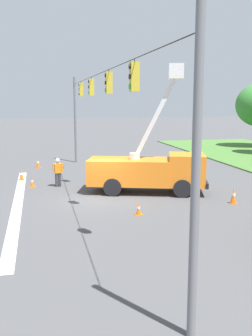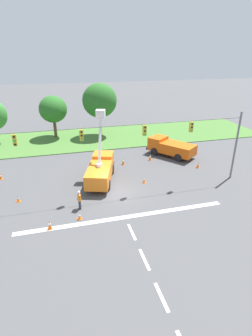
% 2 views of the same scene
% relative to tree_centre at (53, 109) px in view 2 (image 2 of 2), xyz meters
% --- Properties ---
extents(ground_plane, '(200.00, 200.00, 0.00)m').
position_rel_tree_centre_xyz_m(ground_plane, '(5.07, -19.97, -4.48)').
color(ground_plane, '#4C4C4F').
extents(grass_verge, '(56.00, 12.00, 0.10)m').
position_rel_tree_centre_xyz_m(grass_verge, '(5.07, -1.97, -4.43)').
color(grass_verge, '#477533').
rests_on(grass_verge, ground).
extents(lane_markings, '(17.60, 15.25, 0.01)m').
position_rel_tree_centre_xyz_m(lane_markings, '(5.07, -25.77, -4.48)').
color(lane_markings, silver).
rests_on(lane_markings, ground).
extents(signal_gantry, '(26.20, 0.33, 7.20)m').
position_rel_tree_centre_xyz_m(signal_gantry, '(5.04, -19.97, 0.10)').
color(signal_gantry, slate).
rests_on(signal_gantry, ground).
extents(tree_centre, '(4.23, 4.65, 6.53)m').
position_rel_tree_centre_xyz_m(tree_centre, '(0.00, 0.00, 0.00)').
color(tree_centre, brown).
rests_on(tree_centre, ground).
extents(tree_east, '(5.32, 4.96, 8.28)m').
position_rel_tree_centre_xyz_m(tree_east, '(7.11, -1.00, 1.17)').
color(tree_east, brown).
rests_on(tree_east, ground).
extents(utility_truck_bucket_lift, '(4.22, 7.10, 7.22)m').
position_rel_tree_centre_xyz_m(utility_truck_bucket_lift, '(4.33, -16.99, -3.07)').
color(utility_truck_bucket_lift, orange).
rests_on(utility_truck_bucket_lift, ground).
extents(utility_truck_support_near, '(5.68, 6.45, 2.19)m').
position_rel_tree_centre_xyz_m(utility_truck_support_near, '(14.39, -12.13, -3.30)').
color(utility_truck_support_near, '#D6560F').
rests_on(utility_truck_support_near, ground).
extents(road_worker, '(0.31, 0.64, 1.77)m').
position_rel_tree_centre_xyz_m(road_worker, '(1.58, -22.01, -3.48)').
color(road_worker, '#383842').
rests_on(road_worker, ground).
extents(traffic_cone_foreground_left, '(0.36, 0.36, 0.64)m').
position_rel_tree_centre_xyz_m(traffic_cone_foreground_left, '(1.39, -23.58, -4.17)').
color(traffic_cone_foreground_left, orange).
rests_on(traffic_cone_foreground_left, ground).
extents(traffic_cone_foreground_right, '(0.36, 0.36, 0.68)m').
position_rel_tree_centre_xyz_m(traffic_cone_foreground_right, '(-6.07, -13.96, -4.15)').
color(traffic_cone_foreground_right, orange).
rests_on(traffic_cone_foreground_right, ground).
extents(traffic_cone_mid_left, '(0.36, 0.36, 0.73)m').
position_rel_tree_centre_xyz_m(traffic_cone_mid_left, '(15.99, -16.65, -4.12)').
color(traffic_cone_mid_left, orange).
rests_on(traffic_cone_mid_left, ground).
extents(traffic_cone_mid_right, '(0.36, 0.36, 0.58)m').
position_rel_tree_centre_xyz_m(traffic_cone_mid_right, '(8.59, -18.71, -4.21)').
color(traffic_cone_mid_right, orange).
rests_on(traffic_cone_mid_right, ground).
extents(traffic_cone_near_bucket, '(0.36, 0.36, 0.59)m').
position_rel_tree_centre_xyz_m(traffic_cone_near_bucket, '(-3.76, -19.38, -4.20)').
color(traffic_cone_near_bucket, orange).
rests_on(traffic_cone_near_bucket, ground).
extents(traffic_cone_lane_edge_a, '(0.36, 0.36, 0.80)m').
position_rel_tree_centre_xyz_m(traffic_cone_lane_edge_a, '(11.29, -12.99, -4.08)').
color(traffic_cone_lane_edge_a, orange).
rests_on(traffic_cone_lane_edge_a, ground).
extents(traffic_cone_lane_edge_b, '(0.36, 0.36, 0.80)m').
position_rel_tree_centre_xyz_m(traffic_cone_lane_edge_b, '(7.68, -13.42, -4.08)').
color(traffic_cone_lane_edge_b, orange).
rests_on(traffic_cone_lane_edge_b, ground).
extents(traffic_cone_far_left, '(0.36, 0.36, 0.76)m').
position_rel_tree_centre_xyz_m(traffic_cone_far_left, '(-0.96, -24.29, -4.11)').
color(traffic_cone_far_left, orange).
rests_on(traffic_cone_far_left, ground).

